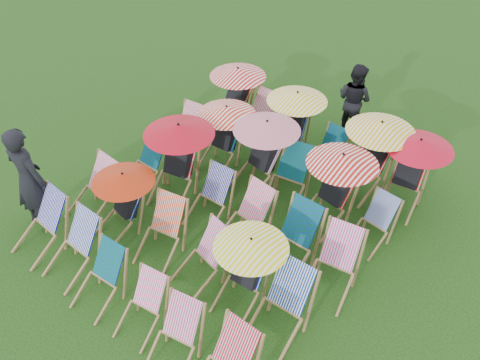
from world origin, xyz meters
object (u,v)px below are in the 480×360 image
Objects in this scene: deckchair_29 at (409,172)px; person_left at (28,179)px; deckchair_0 at (39,225)px; person_rear at (354,100)px.

person_left is (-4.57, -4.36, 0.26)m from deckchair_29.
person_left is (-0.53, 0.30, 0.48)m from deckchair_0.
person_left is at bearing -143.26° from deckchair_29.
person_rear reaches higher than deckchair_29.
deckchair_29 is 0.86× the size of person_rear.
deckchair_29 is 0.70× the size of person_left.
deckchair_29 is at bearing 151.67° from person_rear.
person_left reaches higher than deckchair_29.
person_left reaches higher than person_rear.
deckchair_0 is at bearing -137.84° from deckchair_29.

